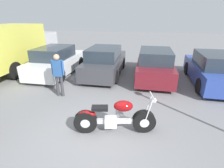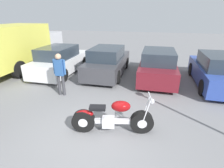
{
  "view_description": "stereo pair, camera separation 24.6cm",
  "coord_description": "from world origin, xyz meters",
  "px_view_note": "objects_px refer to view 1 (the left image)",
  "views": [
    {
      "loc": [
        1.23,
        -3.72,
        3.1
      ],
      "look_at": [
        0.15,
        1.77,
        0.85
      ],
      "focal_mm": 28.0,
      "sensor_mm": 36.0,
      "label": 1
    },
    {
      "loc": [
        1.47,
        -3.66,
        3.1
      ],
      "look_at": [
        0.15,
        1.77,
        0.85
      ],
      "focal_mm": 28.0,
      "sensor_mm": 36.0,
      "label": 2
    }
  ],
  "objects_px": {
    "parked_car_white": "(57,61)",
    "parked_car_maroon": "(155,65)",
    "parked_car_dark_grey": "(105,62)",
    "motorcycle": "(114,118)",
    "delivery_truck": "(11,46)",
    "parked_car_blue": "(213,70)",
    "person_standing": "(58,72)"
  },
  "relations": [
    {
      "from": "parked_car_white",
      "to": "person_standing",
      "type": "height_order",
      "value": "person_standing"
    },
    {
      "from": "motorcycle",
      "to": "parked_car_white",
      "type": "distance_m",
      "value": 6.04
    },
    {
      "from": "motorcycle",
      "to": "person_standing",
      "type": "bearing_deg",
      "value": 143.86
    },
    {
      "from": "parked_car_maroon",
      "to": "parked_car_blue",
      "type": "height_order",
      "value": "same"
    },
    {
      "from": "motorcycle",
      "to": "person_standing",
      "type": "distance_m",
      "value": 3.22
    },
    {
      "from": "motorcycle",
      "to": "delivery_truck",
      "type": "height_order",
      "value": "delivery_truck"
    },
    {
      "from": "parked_car_white",
      "to": "parked_car_blue",
      "type": "height_order",
      "value": "same"
    },
    {
      "from": "parked_car_dark_grey",
      "to": "parked_car_blue",
      "type": "height_order",
      "value": "same"
    },
    {
      "from": "parked_car_white",
      "to": "parked_car_dark_grey",
      "type": "bearing_deg",
      "value": 8.04
    },
    {
      "from": "parked_car_blue",
      "to": "delivery_truck",
      "type": "relative_size",
      "value": 0.66
    },
    {
      "from": "motorcycle",
      "to": "parked_car_maroon",
      "type": "distance_m",
      "value": 4.94
    },
    {
      "from": "motorcycle",
      "to": "parked_car_blue",
      "type": "height_order",
      "value": "parked_car_blue"
    },
    {
      "from": "parked_car_dark_grey",
      "to": "parked_car_maroon",
      "type": "distance_m",
      "value": 2.61
    },
    {
      "from": "parked_car_white",
      "to": "parked_car_blue",
      "type": "xyz_separation_m",
      "value": [
        7.84,
        -0.08,
        0.0
      ]
    },
    {
      "from": "motorcycle",
      "to": "parked_car_blue",
      "type": "distance_m",
      "value": 5.84
    },
    {
      "from": "parked_car_blue",
      "to": "delivery_truck",
      "type": "distance_m",
      "value": 10.59
    },
    {
      "from": "parked_car_white",
      "to": "parked_car_dark_grey",
      "type": "xyz_separation_m",
      "value": [
        2.61,
        0.37,
        0.0
      ]
    },
    {
      "from": "delivery_truck",
      "to": "parked_car_dark_grey",
      "type": "bearing_deg",
      "value": 3.31
    },
    {
      "from": "motorcycle",
      "to": "parked_car_white",
      "type": "height_order",
      "value": "parked_car_white"
    },
    {
      "from": "motorcycle",
      "to": "delivery_truck",
      "type": "xyz_separation_m",
      "value": [
        -6.74,
        4.56,
        0.99
      ]
    },
    {
      "from": "parked_car_white",
      "to": "parked_car_maroon",
      "type": "distance_m",
      "value": 5.23
    },
    {
      "from": "motorcycle",
      "to": "parked_car_dark_grey",
      "type": "relative_size",
      "value": 0.54
    },
    {
      "from": "person_standing",
      "to": "parked_car_blue",
      "type": "bearing_deg",
      "value": 21.84
    },
    {
      "from": "parked_car_dark_grey",
      "to": "parked_car_maroon",
      "type": "relative_size",
      "value": 1.0
    },
    {
      "from": "parked_car_dark_grey",
      "to": "motorcycle",
      "type": "bearing_deg",
      "value": -73.87
    },
    {
      "from": "parked_car_white",
      "to": "parked_car_blue",
      "type": "bearing_deg",
      "value": -0.58
    },
    {
      "from": "parked_car_white",
      "to": "parked_car_maroon",
      "type": "relative_size",
      "value": 1.0
    },
    {
      "from": "motorcycle",
      "to": "delivery_truck",
      "type": "bearing_deg",
      "value": 145.94
    },
    {
      "from": "parked_car_dark_grey",
      "to": "parked_car_maroon",
      "type": "height_order",
      "value": "same"
    },
    {
      "from": "delivery_truck",
      "to": "parked_car_blue",
      "type": "bearing_deg",
      "value": -0.76
    },
    {
      "from": "motorcycle",
      "to": "person_standing",
      "type": "xyz_separation_m",
      "value": [
        -2.55,
        1.87,
        0.59
      ]
    },
    {
      "from": "motorcycle",
      "to": "parked_car_dark_grey",
      "type": "distance_m",
      "value": 5.07
    }
  ]
}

